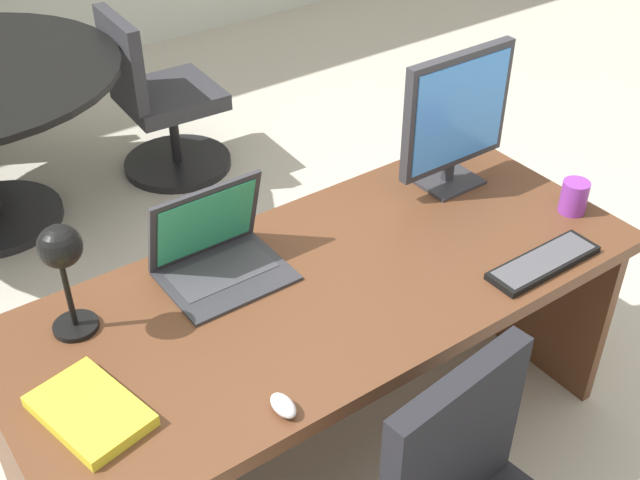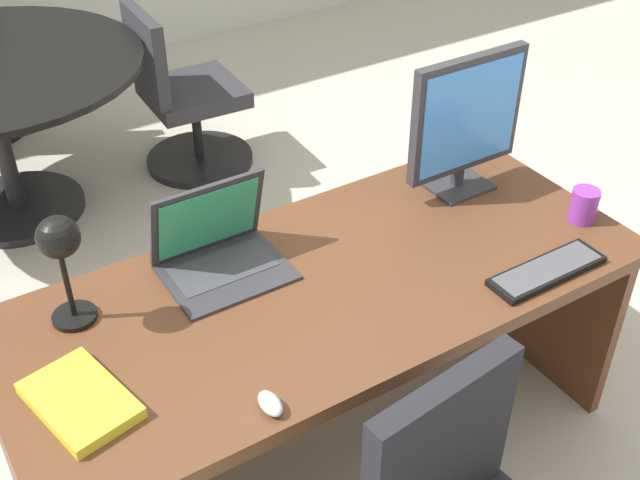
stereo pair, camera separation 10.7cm
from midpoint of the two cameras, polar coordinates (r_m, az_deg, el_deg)
The scene contains 10 objects.
ground at distance 3.81m, azimuth -13.71°, elevation -0.10°, with size 12.00×12.00×0.00m, color #B7B2A3.
desk at distance 2.43m, azimuth -1.35°, elevation -5.92°, with size 1.86×0.80×0.75m.
monitor at distance 2.61m, azimuth 8.51°, elevation 8.75°, with size 0.42×0.16×0.47m.
laptop at distance 2.31m, azimuth -8.89°, elevation -0.39°, with size 0.35×0.28×0.26m.
keyboard at distance 2.40m, azimuth 14.40°, elevation -1.57°, with size 0.37×0.11×0.02m.
mouse at distance 1.92m, azimuth -4.27°, elevation -11.71°, with size 0.05×0.09×0.04m.
desk_lamp at distance 2.07m, azimuth -19.29°, elevation -1.35°, with size 0.12×0.14×0.34m.
book at distance 1.99m, azimuth -17.59°, elevation -11.56°, with size 0.24×0.32×0.03m.
coffee_mug at distance 2.64m, azimuth 16.57°, elevation 2.96°, with size 0.12×0.09×0.11m.
meeting_chair_near at distance 4.16m, azimuth -12.02°, elevation 9.08°, with size 0.56×0.56×0.86m.
Camera 1 is at (-1.05, -1.42, 2.19)m, focal length 44.95 mm.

